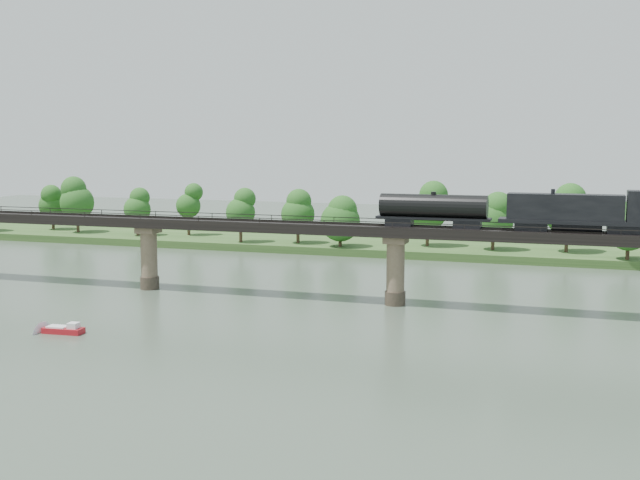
% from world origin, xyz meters
% --- Properties ---
extents(ground, '(400.00, 400.00, 0.00)m').
position_xyz_m(ground, '(0.00, 0.00, 0.00)').
color(ground, '#374638').
rests_on(ground, ground).
extents(far_bank, '(300.00, 24.00, 1.60)m').
position_xyz_m(far_bank, '(0.00, 85.00, 0.80)').
color(far_bank, '#2D4E1F').
rests_on(far_bank, ground).
extents(bridge, '(236.00, 30.00, 11.50)m').
position_xyz_m(bridge, '(0.00, 30.00, 5.46)').
color(bridge, '#473A2D').
rests_on(bridge, ground).
extents(bridge_superstructure, '(220.00, 4.90, 0.75)m').
position_xyz_m(bridge_superstructure, '(0.00, 30.00, 11.79)').
color(bridge_superstructure, black).
rests_on(bridge_superstructure, bridge).
extents(far_treeline, '(289.06, 17.54, 13.60)m').
position_xyz_m(far_treeline, '(-8.21, 80.52, 8.83)').
color(far_treeline, '#382619').
rests_on(far_treeline, far_bank).
extents(motorboat, '(5.17, 2.17, 1.42)m').
position_xyz_m(motorboat, '(-35.15, 0.76, 0.49)').
color(motorboat, '#A2121A').
rests_on(motorboat, ground).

